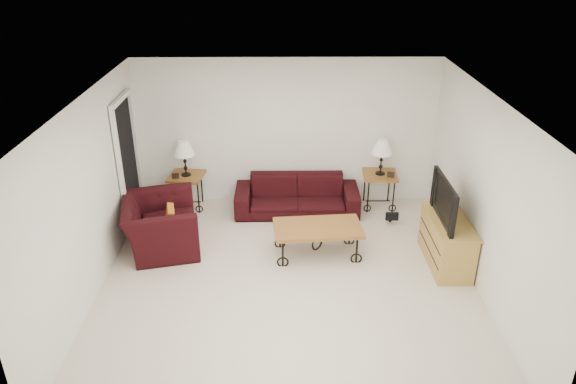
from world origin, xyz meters
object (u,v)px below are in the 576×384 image
object	(u,v)px
lamp_left	(185,158)
backpack	(391,211)
armchair	(161,225)
lamp_right	(381,157)
side_table_right	(379,190)
coffee_table	(317,241)
television	(451,201)
tv_stand	(447,242)
sofa	(297,196)
side_table_left	(188,191)

from	to	relation	value
lamp_left	backpack	bearing A→B (deg)	-9.67
armchair	lamp_right	bearing A→B (deg)	-81.88
side_table_right	lamp_right	size ratio (longest dim) A/B	1.00
coffee_table	backpack	world-z (taller)	coffee_table
armchair	backpack	size ratio (longest dim) A/B	2.93
coffee_table	television	bearing A→B (deg)	-7.55
side_table_right	tv_stand	bearing A→B (deg)	-69.58
sofa	television	size ratio (longest dim) A/B	1.98
sofa	armchair	xyz separation A→B (m)	(-2.04, -1.14, 0.09)
sofa	television	xyz separation A→B (m)	(2.05, -1.60, 0.69)
lamp_left	backpack	size ratio (longest dim) A/B	1.49
side_table_right	coffee_table	world-z (taller)	side_table_right
lamp_left	tv_stand	world-z (taller)	lamp_left
tv_stand	lamp_right	bearing A→B (deg)	110.42
side_table_right	lamp_left	size ratio (longest dim) A/B	1.01
lamp_right	backpack	distance (m)	0.92
lamp_left	television	distance (m)	4.29
side_table_right	tv_stand	distance (m)	1.90
lamp_right	television	world-z (taller)	television
tv_stand	lamp_left	bearing A→B (deg)	155.61
coffee_table	backpack	xyz separation A→B (m)	(1.25, 0.97, -0.03)
side_table_left	backpack	xyz separation A→B (m)	(3.37, -0.57, -0.10)
side_table_left	television	distance (m)	4.35
side_table_left	lamp_left	xyz separation A→B (m)	(0.00, 0.00, 0.60)
coffee_table	tv_stand	size ratio (longest dim) A/B	1.08
side_table_right	backpack	xyz separation A→B (m)	(0.11, -0.57, -0.10)
side_table_left	coffee_table	xyz separation A→B (m)	(2.12, -1.54, -0.07)
sofa	coffee_table	size ratio (longest dim) A/B	1.64
tv_stand	backpack	distance (m)	1.33
side_table_left	tv_stand	xyz separation A→B (m)	(3.92, -1.78, 0.05)
side_table_left	tv_stand	bearing A→B (deg)	-24.39
television	tv_stand	bearing A→B (deg)	90.00
armchair	television	size ratio (longest dim) A/B	1.14
sofa	lamp_right	distance (m)	1.54
sofa	side_table_right	size ratio (longest dim) A/B	3.37
coffee_table	television	xyz separation A→B (m)	(1.78, -0.24, 0.76)
sofa	lamp_left	bearing A→B (deg)	174.46
armchair	coffee_table	bearing A→B (deg)	-108.35
side_table_right	tv_stand	xyz separation A→B (m)	(0.66, -1.78, 0.04)
tv_stand	backpack	world-z (taller)	tv_stand
lamp_left	lamp_right	world-z (taller)	lamp_right
sofa	backpack	bearing A→B (deg)	-14.59
sofa	lamp_right	world-z (taller)	lamp_right
sofa	armchair	bearing A→B (deg)	-150.70
side_table_right	armchair	distance (m)	3.69
side_table_left	sofa	bearing A→B (deg)	-5.54
sofa	coffee_table	bearing A→B (deg)	-79.04
lamp_right	side_table_right	bearing A→B (deg)	0.00
armchair	backpack	bearing A→B (deg)	-91.00
lamp_right	tv_stand	xyz separation A→B (m)	(0.66, -1.78, -0.57)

